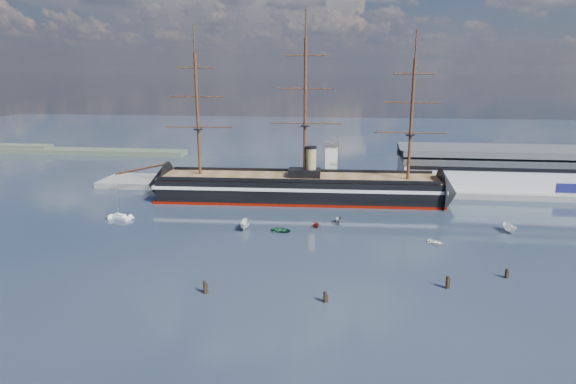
# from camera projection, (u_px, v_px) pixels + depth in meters

# --- Properties ---
(ground) EXTENTS (600.00, 600.00, 0.00)m
(ground) POSITION_uv_depth(u_px,v_px,m) (316.00, 220.00, 134.34)
(ground) COLOR #1B273A
(ground) RESTS_ON ground
(quay) EXTENTS (180.00, 18.00, 2.00)m
(quay) POSITION_uv_depth(u_px,v_px,m) (351.00, 190.00, 167.84)
(quay) COLOR slate
(quay) RESTS_ON ground
(warehouse) EXTENTS (63.00, 21.00, 11.60)m
(warehouse) POSITION_uv_depth(u_px,v_px,m) (493.00, 168.00, 164.23)
(warehouse) COLOR #B7BABC
(warehouse) RESTS_ON ground
(quay_tower) EXTENTS (5.00, 5.00, 15.00)m
(quay_tower) POSITION_uv_depth(u_px,v_px,m) (331.00, 163.00, 163.35)
(quay_tower) COLOR silver
(quay_tower) RESTS_ON ground
(shoreline) EXTENTS (120.00, 10.00, 4.00)m
(shoreline) POSITION_uv_depth(u_px,v_px,m) (51.00, 150.00, 241.33)
(shoreline) COLOR #3F4C38
(shoreline) RESTS_ON ground
(warship) EXTENTS (113.19, 19.78, 53.94)m
(warship) POSITION_uv_depth(u_px,v_px,m) (293.00, 188.00, 153.59)
(warship) COLOR black
(warship) RESTS_ON ground
(sailboat) EXTENTS (6.68, 4.33, 10.34)m
(sailboat) POSITION_uv_depth(u_px,v_px,m) (120.00, 217.00, 134.76)
(sailboat) COLOR silver
(sailboat) RESTS_ON ground
(motorboat_a) EXTENTS (7.35, 2.94, 2.90)m
(motorboat_a) POSITION_uv_depth(u_px,v_px,m) (245.00, 229.00, 126.32)
(motorboat_a) COLOR silver
(motorboat_a) RESTS_ON ground
(motorboat_b) EXTENTS (2.12, 3.54, 1.55)m
(motorboat_b) POSITION_uv_depth(u_px,v_px,m) (281.00, 232.00, 124.09)
(motorboat_b) COLOR #1B5037
(motorboat_b) RESTS_ON ground
(motorboat_c) EXTENTS (5.34, 2.18, 2.10)m
(motorboat_c) POSITION_uv_depth(u_px,v_px,m) (339.00, 224.00, 130.56)
(motorboat_c) COLOR gray
(motorboat_c) RESTS_ON ground
(motorboat_d) EXTENTS (5.89, 3.87, 1.99)m
(motorboat_d) POSITION_uv_depth(u_px,v_px,m) (316.00, 227.00, 127.79)
(motorboat_d) COLOR maroon
(motorboat_d) RESTS_ON ground
(motorboat_e) EXTENTS (2.48, 2.71, 1.23)m
(motorboat_e) POSITION_uv_depth(u_px,v_px,m) (436.00, 244.00, 115.56)
(motorboat_e) COLOR white
(motorboat_e) RESTS_ON ground
(motorboat_f) EXTENTS (7.15, 3.13, 2.78)m
(motorboat_f) POSITION_uv_depth(u_px,v_px,m) (509.00, 233.00, 123.61)
(motorboat_f) COLOR white
(motorboat_f) RESTS_ON ground
(piling_near_left) EXTENTS (0.64, 0.64, 3.24)m
(piling_near_left) POSITION_uv_depth(u_px,v_px,m) (205.00, 293.00, 90.04)
(piling_near_left) COLOR black
(piling_near_left) RESTS_ON ground
(piling_near_mid) EXTENTS (0.64, 0.64, 2.79)m
(piling_near_mid) POSITION_uv_depth(u_px,v_px,m) (325.00, 302.00, 86.58)
(piling_near_mid) COLOR black
(piling_near_mid) RESTS_ON ground
(piling_near_right) EXTENTS (0.64, 0.64, 3.28)m
(piling_near_right) POSITION_uv_depth(u_px,v_px,m) (447.00, 288.00, 91.99)
(piling_near_right) COLOR black
(piling_near_right) RESTS_ON ground
(piling_far_right) EXTENTS (0.64, 0.64, 2.68)m
(piling_far_right) POSITION_uv_depth(u_px,v_px,m) (506.00, 278.00, 96.66)
(piling_far_right) COLOR black
(piling_far_right) RESTS_ON ground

